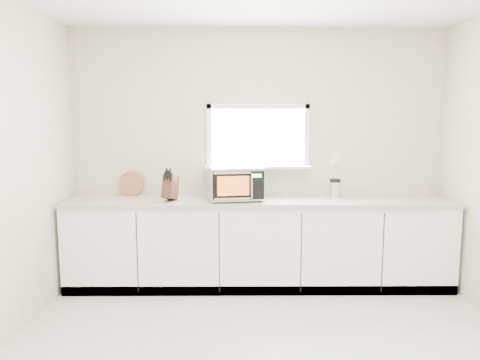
{
  "coord_description": "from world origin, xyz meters",
  "views": [
    {
      "loc": [
        -0.22,
        -2.64,
        1.68
      ],
      "look_at": [
        -0.2,
        1.55,
        1.14
      ],
      "focal_mm": 32.0,
      "sensor_mm": 36.0,
      "label": 1
    }
  ],
  "objects": [
    {
      "name": "knife_block",
      "position": [
        -0.9,
        1.62,
        1.06
      ],
      "size": [
        0.16,
        0.25,
        0.33
      ],
      "rotation": [
        0.0,
        0.0,
        -0.25
      ],
      "color": "#49281A",
      "rests_on": "countertop"
    },
    {
      "name": "countertop",
      "position": [
        0.0,
        1.69,
        0.9
      ],
      "size": [
        3.92,
        0.64,
        0.04
      ],
      "primitive_type": "cube",
      "color": "#B3A394",
      "rests_on": "cabinets"
    },
    {
      "name": "coffee_grinder",
      "position": [
        0.81,
        1.82,
        1.02
      ],
      "size": [
        0.14,
        0.14,
        0.2
      ],
      "rotation": [
        0.0,
        0.0,
        0.33
      ],
      "color": "silver",
      "rests_on": "countertop"
    },
    {
      "name": "cutting_board",
      "position": [
        -1.37,
        1.94,
        1.05
      ],
      "size": [
        0.27,
        0.06,
        0.26
      ],
      "primitive_type": "cylinder",
      "rotation": [
        1.4,
        0.0,
        0.0
      ],
      "color": "#915738",
      "rests_on": "countertop"
    },
    {
      "name": "microwave",
      "position": [
        -0.24,
        1.65,
        1.1
      ],
      "size": [
        0.59,
        0.49,
        0.34
      ],
      "rotation": [
        0.0,
        0.0,
        0.16
      ],
      "color": "black",
      "rests_on": "countertop"
    },
    {
      "name": "back_wall",
      "position": [
        0.0,
        2.0,
        1.36
      ],
      "size": [
        4.0,
        0.17,
        2.7
      ],
      "color": "beige",
      "rests_on": "ground"
    },
    {
      "name": "cabinets",
      "position": [
        0.0,
        1.7,
        0.44
      ],
      "size": [
        3.92,
        0.6,
        0.88
      ],
      "primitive_type": "cube",
      "color": "white",
      "rests_on": "ground"
    }
  ]
}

